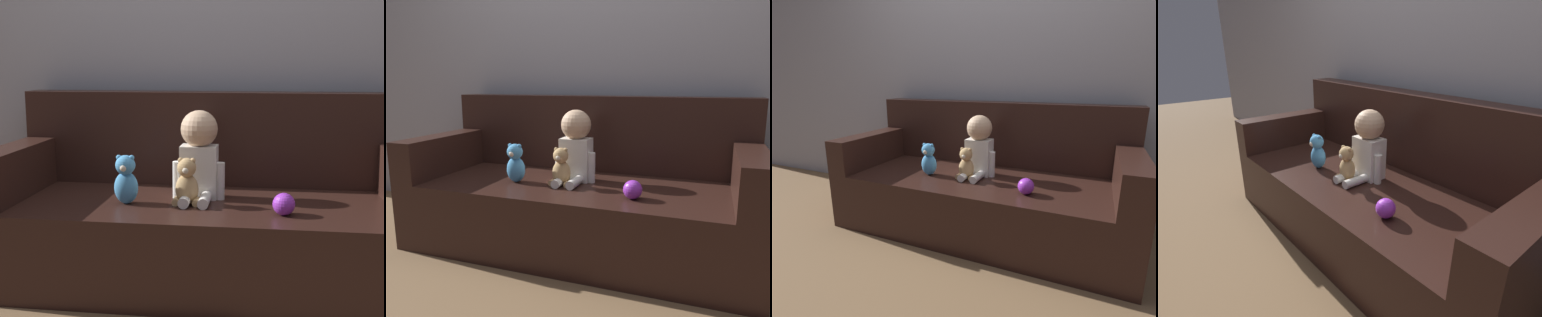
{
  "view_description": "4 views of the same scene",
  "coord_description": "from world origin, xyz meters",
  "views": [
    {
      "loc": [
        0.29,
        -2.5,
        1.06
      ],
      "look_at": [
        -0.04,
        -0.13,
        0.63
      ],
      "focal_mm": 50.0,
      "sensor_mm": 36.0,
      "label": 1
    },
    {
      "loc": [
        0.74,
        -2.05,
        0.99
      ],
      "look_at": [
        -0.0,
        -0.02,
        0.55
      ],
      "focal_mm": 35.0,
      "sensor_mm": 36.0,
      "label": 2
    },
    {
      "loc": [
        0.72,
        -1.93,
        1.08
      ],
      "look_at": [
        -0.11,
        -0.06,
        0.54
      ],
      "focal_mm": 28.0,
      "sensor_mm": 36.0,
      "label": 3
    },
    {
      "loc": [
        1.24,
        -1.16,
        1.2
      ],
      "look_at": [
        -0.09,
        -0.08,
        0.54
      ],
      "focal_mm": 28.0,
      "sensor_mm": 36.0,
      "label": 4
    }
  ],
  "objects": [
    {
      "name": "toy_ball",
      "position": [
        0.37,
        -0.23,
        0.46
      ],
      "size": [
        0.1,
        0.1,
        0.1
      ],
      "color": "purple",
      "rests_on": "couch"
    },
    {
      "name": "person_baby",
      "position": [
        -0.03,
        0.01,
        0.62
      ],
      "size": [
        0.25,
        0.31,
        0.43
      ],
      "color": "white",
      "rests_on": "couch"
    },
    {
      "name": "wall_back",
      "position": [
        0.0,
        0.53,
        1.3
      ],
      "size": [
        8.0,
        0.05,
        2.6
      ],
      "color": "#93939E",
      "rests_on": "ground_plane"
    },
    {
      "name": "teddy_bear_brown",
      "position": [
        -0.07,
        -0.12,
        0.51
      ],
      "size": [
        0.13,
        0.1,
        0.22
      ],
      "color": "tan",
      "rests_on": "couch"
    },
    {
      "name": "ground_plane",
      "position": [
        0.0,
        0.0,
        0.0
      ],
      "size": [
        12.0,
        12.0,
        0.0
      ],
      "primitive_type": "plane",
      "color": "brown"
    },
    {
      "name": "couch",
      "position": [
        0.0,
        0.07,
        0.31
      ],
      "size": [
        2.03,
        0.89,
        0.91
      ],
      "color": "black",
      "rests_on": "ground_plane"
    },
    {
      "name": "plush_toy_side",
      "position": [
        -0.35,
        -0.14,
        0.52
      ],
      "size": [
        0.11,
        0.11,
        0.23
      ],
      "color": "#4C9EDB",
      "rests_on": "couch"
    }
  ]
}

